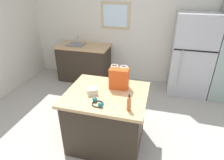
# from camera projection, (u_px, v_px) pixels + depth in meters

# --- Properties ---
(ground) EXTENTS (6.50, 6.50, 0.00)m
(ground) POSITION_uv_depth(u_px,v_px,m) (110.00, 150.00, 2.80)
(ground) COLOR #ADA89E
(back_wall) EXTENTS (5.41, 0.13, 2.72)m
(back_wall) POSITION_uv_depth(u_px,v_px,m) (139.00, 25.00, 4.33)
(back_wall) COLOR silver
(back_wall) RESTS_ON ground
(kitchen_island) EXTENTS (1.11, 0.94, 0.88)m
(kitchen_island) POSITION_uv_depth(u_px,v_px,m) (107.00, 118.00, 2.77)
(kitchen_island) COLOR #33281E
(kitchen_island) RESTS_ON ground
(refrigerator) EXTENTS (0.81, 0.67, 1.72)m
(refrigerator) POSITION_uv_depth(u_px,v_px,m) (192.00, 56.00, 3.95)
(refrigerator) COLOR #B7B7BC
(refrigerator) RESTS_ON ground
(sink_counter) EXTENTS (1.25, 0.66, 1.07)m
(sink_counter) POSITION_uv_depth(u_px,v_px,m) (84.00, 62.00, 4.71)
(sink_counter) COLOR #33281E
(sink_counter) RESTS_ON ground
(shopping_bag) EXTENTS (0.27, 0.16, 0.34)m
(shopping_bag) POSITION_uv_depth(u_px,v_px,m) (119.00, 78.00, 2.63)
(shopping_bag) COLOR #DB511E
(shopping_bag) RESTS_ON kitchen_island
(small_box) EXTENTS (0.18, 0.17, 0.08)m
(small_box) POSITION_uv_depth(u_px,v_px,m) (92.00, 91.00, 2.53)
(small_box) COLOR beige
(small_box) RESTS_ON kitchen_island
(bottle) EXTENTS (0.05, 0.05, 0.21)m
(bottle) POSITION_uv_depth(u_px,v_px,m) (129.00, 103.00, 2.18)
(bottle) COLOR #C66633
(bottle) RESTS_ON kitchen_island
(ear_defenders) EXTENTS (0.21, 0.21, 0.06)m
(ear_defenders) POSITION_uv_depth(u_px,v_px,m) (98.00, 103.00, 2.32)
(ear_defenders) COLOR black
(ear_defenders) RESTS_ON kitchen_island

